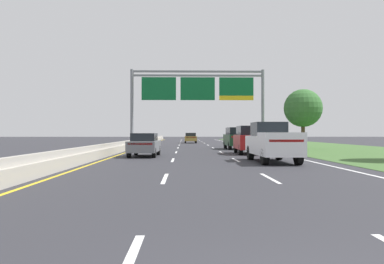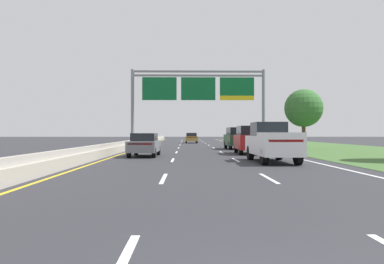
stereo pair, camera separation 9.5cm
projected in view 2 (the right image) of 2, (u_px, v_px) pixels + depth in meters
The scene contains 11 objects.
ground_plane at pixel (197, 149), 38.03m from camera, with size 220.00×220.00×0.00m, color #2B2B30.
lane_striping at pixel (197, 149), 37.57m from camera, with size 11.96×106.00×0.01m.
grass_verge_right at pixel (337, 149), 38.24m from camera, with size 14.00×110.00×0.02m, color #3D602D.
median_barrier_concrete at pixel (130, 145), 37.92m from camera, with size 0.60×110.00×0.85m.
overhead_sign_gantry at pixel (198, 92), 43.02m from camera, with size 15.06×0.42×8.69m.
pickup_truck_white at pixel (272, 142), 21.03m from camera, with size 2.12×5.44×2.20m.
car_gold_centre_lane_sedan at pixel (191, 138), 59.39m from camera, with size 1.83×4.40×1.57m.
car_grey_left_lane_sedan at pixel (145, 144), 25.98m from camera, with size 1.93×4.44×1.57m.
car_red_right_lane_suv at pixel (249, 139), 29.02m from camera, with size 2.01×4.74×2.11m.
car_darkgreen_right_lane_suv at pixel (236, 138), 37.44m from camera, with size 2.03×4.75×2.11m.
roadside_tree_mid at pixel (304, 108), 37.29m from camera, with size 3.68×3.68×5.83m.
Camera 2 is at (-1.06, -3.02, 1.61)m, focal length 36.02 mm.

